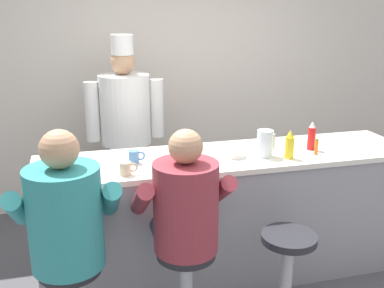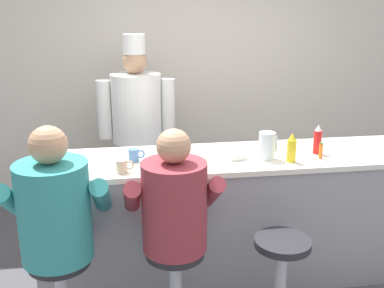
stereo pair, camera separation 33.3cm
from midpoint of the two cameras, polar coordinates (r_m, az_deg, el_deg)
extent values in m
cube|color=beige|center=(4.97, -3.47, 8.01)|extent=(10.00, 0.06, 2.70)
cube|color=gray|center=(3.67, 1.92, -9.32)|extent=(2.90, 0.69, 0.99)
cube|color=silver|center=(3.48, 2.00, -1.71)|extent=(2.96, 0.72, 0.04)
cylinder|color=red|center=(3.65, 12.44, 0.65)|extent=(0.06, 0.06, 0.18)
cone|color=white|center=(3.62, 12.56, 2.40)|extent=(0.05, 0.05, 0.05)
cylinder|color=yellow|center=(3.41, 9.57, -0.50)|extent=(0.07, 0.07, 0.17)
cone|color=yellow|center=(3.38, 9.66, 1.29)|extent=(0.05, 0.05, 0.05)
cylinder|color=orange|center=(3.55, 12.95, -0.43)|extent=(0.03, 0.03, 0.12)
cylinder|color=#287F2D|center=(3.53, 13.02, 0.53)|extent=(0.02, 0.02, 0.01)
cylinder|color=silver|center=(3.42, 6.51, 0.03)|extent=(0.12, 0.12, 0.21)
cube|color=silver|center=(3.44, 7.65, 0.29)|extent=(0.01, 0.01, 0.12)
cylinder|color=white|center=(3.16, -19.96, -4.18)|extent=(0.26, 0.26, 0.02)
ellipsoid|color=#E0BC60|center=(3.15, -20.01, -3.76)|extent=(0.12, 0.09, 0.03)
cylinder|color=white|center=(3.41, 2.65, -1.23)|extent=(0.16, 0.16, 0.06)
cylinder|color=beige|center=(3.10, -11.54, -3.14)|extent=(0.08, 0.08, 0.09)
torus|color=beige|center=(3.10, -10.56, -2.99)|extent=(0.07, 0.01, 0.07)
cylinder|color=#4C7AB2|center=(3.32, -10.27, -1.69)|extent=(0.08, 0.08, 0.10)
torus|color=#4C7AB2|center=(3.32, -9.40, -1.54)|extent=(0.07, 0.01, 0.07)
cylinder|color=#232328|center=(2.89, -18.58, -14.76)|extent=(0.38, 0.38, 0.05)
cylinder|color=#33384C|center=(3.07, -20.44, -12.14)|extent=(0.16, 0.43, 0.16)
cylinder|color=#33384C|center=(3.05, -16.39, -11.92)|extent=(0.16, 0.43, 0.16)
cylinder|color=teal|center=(2.74, -19.22, -8.91)|extent=(0.43, 0.43, 0.60)
cylinder|color=teal|center=(2.88, -24.48, -7.62)|extent=(0.11, 0.46, 0.37)
cylinder|color=teal|center=(2.83, -13.66, -6.95)|extent=(0.11, 0.46, 0.37)
sphere|color=tan|center=(2.60, -20.09, -0.68)|extent=(0.22, 0.22, 0.22)
cylinder|color=#232328|center=(2.91, -4.12, -13.60)|extent=(0.38, 0.38, 0.05)
cylinder|color=#33384C|center=(3.05, -6.74, -11.28)|extent=(0.15, 0.40, 0.15)
cylinder|color=#33384C|center=(3.08, -2.97, -10.89)|extent=(0.15, 0.40, 0.15)
cylinder|color=maroon|center=(2.77, -4.26, -8.07)|extent=(0.40, 0.40, 0.57)
cylinder|color=maroon|center=(2.83, -9.78, -7.06)|extent=(0.10, 0.43, 0.35)
cylinder|color=maroon|center=(2.91, 0.25, -6.13)|extent=(0.10, 0.43, 0.35)
sphere|color=tan|center=(2.63, -4.44, -0.37)|extent=(0.21, 0.21, 0.21)
cylinder|color=#B2B5BA|center=(3.26, 8.92, -16.52)|extent=(0.08, 0.08, 0.63)
cylinder|color=#232328|center=(3.10, 9.18, -11.77)|extent=(0.38, 0.38, 0.05)
cube|color=#232328|center=(4.53, -10.20, -5.16)|extent=(0.36, 0.20, 0.87)
cube|color=white|center=(4.41, -10.26, -3.32)|extent=(0.33, 0.02, 0.52)
cylinder|color=white|center=(4.30, -10.73, 4.31)|extent=(0.47, 0.47, 0.65)
sphere|color=tan|center=(4.23, -11.05, 10.14)|extent=(0.23, 0.23, 0.23)
cylinder|color=white|center=(4.21, -11.18, 12.26)|extent=(0.20, 0.20, 0.18)
cylinder|color=white|center=(4.29, -14.76, 3.98)|extent=(0.13, 0.13, 0.56)
cylinder|color=white|center=(4.33, -6.72, 4.54)|extent=(0.13, 0.13, 0.56)
camera|label=1|loc=(0.17, -92.86, -0.87)|focal=42.00mm
camera|label=2|loc=(0.17, 87.14, 0.87)|focal=42.00mm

